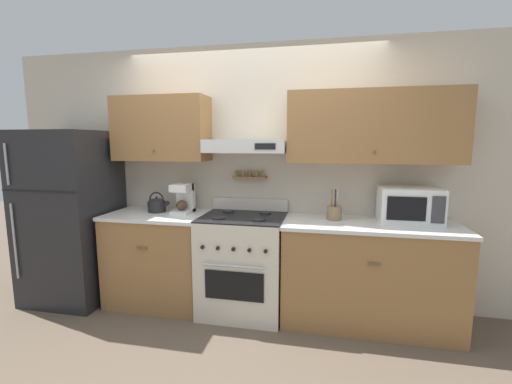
{
  "coord_description": "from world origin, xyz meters",
  "views": [
    {
      "loc": [
        0.76,
        -2.7,
        1.61
      ],
      "look_at": [
        0.13,
        0.27,
        1.17
      ],
      "focal_mm": 24.0,
      "sensor_mm": 36.0,
      "label": 1
    }
  ],
  "objects_px": {
    "stove_range": "(243,264)",
    "microwave": "(409,205)",
    "coffee_maker": "(184,198)",
    "refrigerator": "(71,216)",
    "utensil_crock": "(334,212)",
    "tea_kettle": "(157,205)"
  },
  "relations": [
    {
      "from": "tea_kettle",
      "to": "utensil_crock",
      "type": "xyz_separation_m",
      "value": [
        1.74,
        0.0,
        -0.01
      ]
    },
    {
      "from": "tea_kettle",
      "to": "microwave",
      "type": "xyz_separation_m",
      "value": [
        2.37,
        0.02,
        0.08
      ]
    },
    {
      "from": "refrigerator",
      "to": "microwave",
      "type": "xyz_separation_m",
      "value": [
        3.25,
        0.15,
        0.21
      ]
    },
    {
      "from": "tea_kettle",
      "to": "microwave",
      "type": "relative_size",
      "value": 0.46
    },
    {
      "from": "utensil_crock",
      "to": "coffee_maker",
      "type": "bearing_deg",
      "value": 178.76
    },
    {
      "from": "refrigerator",
      "to": "utensil_crock",
      "type": "relative_size",
      "value": 6.19
    },
    {
      "from": "refrigerator",
      "to": "tea_kettle",
      "type": "xyz_separation_m",
      "value": [
        0.89,
        0.14,
        0.13
      ]
    },
    {
      "from": "refrigerator",
      "to": "tea_kettle",
      "type": "distance_m",
      "value": 0.91
    },
    {
      "from": "microwave",
      "to": "coffee_maker",
      "type": "bearing_deg",
      "value": 179.62
    },
    {
      "from": "microwave",
      "to": "utensil_crock",
      "type": "bearing_deg",
      "value": -178.39
    },
    {
      "from": "tea_kettle",
      "to": "stove_range",
      "type": "bearing_deg",
      "value": -5.15
    },
    {
      "from": "stove_range",
      "to": "microwave",
      "type": "distance_m",
      "value": 1.58
    },
    {
      "from": "refrigerator",
      "to": "microwave",
      "type": "distance_m",
      "value": 3.26
    },
    {
      "from": "refrigerator",
      "to": "utensil_crock",
      "type": "bearing_deg",
      "value": 2.99
    },
    {
      "from": "utensil_crock",
      "to": "microwave",
      "type": "bearing_deg",
      "value": 1.61
    },
    {
      "from": "refrigerator",
      "to": "microwave",
      "type": "relative_size",
      "value": 3.42
    },
    {
      "from": "refrigerator",
      "to": "microwave",
      "type": "bearing_deg",
      "value": 2.72
    },
    {
      "from": "tea_kettle",
      "to": "utensil_crock",
      "type": "relative_size",
      "value": 0.83
    },
    {
      "from": "stove_range",
      "to": "refrigerator",
      "type": "distance_m",
      "value": 1.84
    },
    {
      "from": "coffee_maker",
      "to": "stove_range",
      "type": "bearing_deg",
      "value": -10.17
    },
    {
      "from": "stove_range",
      "to": "microwave",
      "type": "xyz_separation_m",
      "value": [
        1.46,
        0.1,
        0.6
      ]
    },
    {
      "from": "refrigerator",
      "to": "utensil_crock",
      "type": "height_order",
      "value": "refrigerator"
    }
  ]
}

